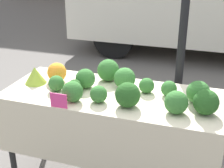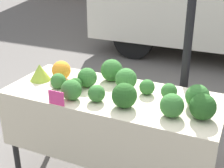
% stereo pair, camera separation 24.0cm
% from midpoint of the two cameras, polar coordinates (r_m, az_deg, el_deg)
% --- Properties ---
extents(tent_pole, '(0.07, 0.07, 2.69)m').
position_cam_midpoint_polar(tent_pole, '(2.64, 10.52, 11.96)').
color(tent_pole, black).
rests_on(tent_pole, ground_plane).
extents(market_table, '(1.70, 0.71, 0.82)m').
position_cam_midpoint_polar(market_table, '(2.44, -3.28, -4.85)').
color(market_table, beige).
rests_on(market_table, ground_plane).
extents(orange_cauliflower, '(0.16, 0.16, 0.16)m').
position_cam_midpoint_polar(orange_cauliflower, '(2.69, -12.58, 2.07)').
color(orange_cauliflower, orange).
rests_on(orange_cauliflower, market_table).
extents(romanesco_head, '(0.18, 0.18, 0.14)m').
position_cam_midpoint_polar(romanesco_head, '(2.70, -16.38, 1.51)').
color(romanesco_head, '#93B238').
rests_on(romanesco_head, market_table).
extents(broccoli_head_0, '(0.12, 0.12, 0.12)m').
position_cam_midpoint_polar(broccoli_head_0, '(2.43, 3.55, -0.34)').
color(broccoli_head_0, '#336B2D').
rests_on(broccoli_head_0, market_table).
extents(broccoli_head_1, '(0.17, 0.17, 0.17)m').
position_cam_midpoint_polar(broccoli_head_1, '(2.30, 12.63, -1.57)').
color(broccoli_head_1, '#336B2D').
rests_on(broccoli_head_1, market_table).
extents(broccoli_head_2, '(0.13, 0.13, 0.13)m').
position_cam_midpoint_polar(broccoli_head_2, '(2.28, -5.48, -1.92)').
color(broccoli_head_2, '#336B2D').
rests_on(broccoli_head_2, market_table).
extents(broccoli_head_3, '(0.12, 0.12, 0.12)m').
position_cam_midpoint_polar(broccoli_head_3, '(2.38, 7.56, -0.91)').
color(broccoli_head_3, '#336B2D').
rests_on(broccoli_head_3, market_table).
extents(broccoli_head_4, '(0.19, 0.19, 0.19)m').
position_cam_midpoint_polar(broccoli_head_4, '(2.64, -3.29, 2.48)').
color(broccoli_head_4, '#336B2D').
rests_on(broccoli_head_4, market_table).
extents(broccoli_head_5, '(0.16, 0.16, 0.16)m').
position_cam_midpoint_polar(broccoli_head_5, '(2.13, 8.53, -3.42)').
color(broccoli_head_5, '#336B2D').
rests_on(broccoli_head_5, market_table).
extents(broccoli_head_6, '(0.17, 0.17, 0.17)m').
position_cam_midpoint_polar(broccoli_head_6, '(2.49, -0.42, 0.99)').
color(broccoli_head_6, '#387533').
rests_on(broccoli_head_6, market_table).
extents(broccoli_head_7, '(0.11, 0.11, 0.11)m').
position_cam_midpoint_polar(broccoli_head_7, '(2.45, -9.64, -0.48)').
color(broccoli_head_7, '#23511E').
rests_on(broccoli_head_7, market_table).
extents(broccoli_head_8, '(0.18, 0.18, 0.18)m').
position_cam_midpoint_polar(broccoli_head_8, '(2.16, 13.81, -3.33)').
color(broccoli_head_8, '#23511E').
rests_on(broccoli_head_8, market_table).
extents(broccoli_head_9, '(0.16, 0.16, 0.16)m').
position_cam_midpoint_polar(broccoli_head_9, '(2.52, -7.62, 0.94)').
color(broccoli_head_9, '#336B2D').
rests_on(broccoli_head_9, market_table).
extents(broccoli_head_10, '(0.18, 0.18, 0.18)m').
position_cam_midpoint_polar(broccoli_head_10, '(2.19, -0.23, -2.08)').
color(broccoli_head_10, '#23511E').
rests_on(broccoli_head_10, market_table).
extents(broccoli_head_11, '(0.16, 0.16, 0.16)m').
position_cam_midpoint_polar(broccoli_head_11, '(2.31, -10.19, -1.44)').
color(broccoli_head_11, '#336B2D').
rests_on(broccoli_head_11, market_table).
extents(broccoli_head_12, '(0.13, 0.13, 0.13)m').
position_cam_midpoint_polar(broccoli_head_12, '(2.52, -12.87, 0.06)').
color(broccoli_head_12, '#336B2D').
rests_on(broccoli_head_12, market_table).
extents(price_sign, '(0.13, 0.01, 0.11)m').
position_cam_midpoint_polar(price_sign, '(2.25, -12.78, -3.06)').
color(price_sign, '#E53D84').
rests_on(price_sign, market_table).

